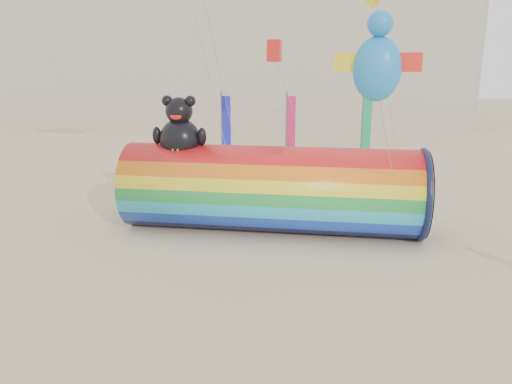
# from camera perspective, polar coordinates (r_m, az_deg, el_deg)

# --- Properties ---
(ground) EXTENTS (160.00, 160.00, 0.00)m
(ground) POSITION_cam_1_polar(r_m,az_deg,el_deg) (18.34, -2.27, -8.42)
(ground) COLOR #CCB58C
(ground) RESTS_ON ground
(hotel_building) EXTENTS (60.40, 15.40, 20.60)m
(hotel_building) POSITION_cam_1_polar(r_m,az_deg,el_deg) (64.34, -5.31, 17.80)
(hotel_building) COLOR #B7AD99
(hotel_building) RESTS_ON ground
(windsock_assembly) EXTENTS (12.71, 3.87, 5.86)m
(windsock_assembly) POSITION_cam_1_polar(r_m,az_deg,el_deg) (21.45, 1.80, 0.61)
(windsock_assembly) COLOR red
(windsock_assembly) RESTS_ON ground
(festival_banners) EXTENTS (9.74, 1.86, 5.20)m
(festival_banners) POSITION_cam_1_polar(r_m,az_deg,el_deg) (33.12, 4.34, 7.00)
(festival_banners) COLOR #59595E
(festival_banners) RESTS_ON ground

